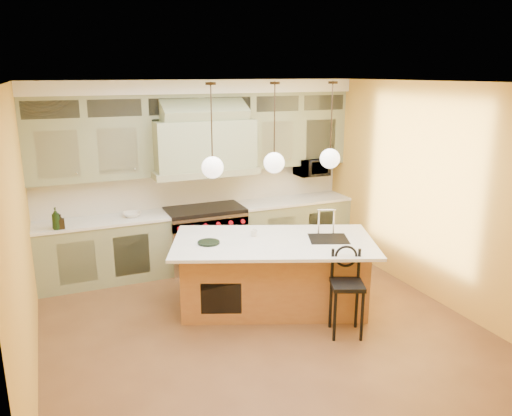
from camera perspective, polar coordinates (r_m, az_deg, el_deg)
name	(u,v)px	position (r m, az deg, el deg)	size (l,w,h in m)	color
floor	(259,325)	(6.29, 0.30, -13.24)	(5.00, 5.00, 0.00)	brown
ceiling	(259,82)	(5.53, 0.34, 14.19)	(5.00, 5.00, 0.00)	white
wall_back	(197,173)	(8.04, -6.75, 4.01)	(5.00, 5.00, 0.00)	gold
wall_front	(398,300)	(3.72, 15.93, -10.03)	(5.00, 5.00, 0.00)	gold
wall_left	(21,239)	(5.32, -25.29, -3.22)	(5.00, 5.00, 0.00)	gold
wall_right	(430,192)	(7.08, 19.25, 1.72)	(5.00, 5.00, 0.00)	gold
back_cabinetry	(202,177)	(7.80, -6.19, 3.52)	(5.00, 0.77, 2.90)	gray
range	(205,237)	(7.96, -5.80, -3.27)	(1.20, 0.74, 0.96)	silver
kitchen_island	(273,272)	(6.61, 2.01, -7.29)	(2.87, 2.20, 1.35)	#985D36
counter_stool	(347,286)	(5.97, 10.33, -8.80)	(0.48, 0.48, 1.05)	black
microwave	(312,167)	(8.56, 6.40, 4.70)	(0.54, 0.37, 0.30)	black
oil_bottle_a	(56,219)	(7.26, -21.90, -1.13)	(0.12, 0.12, 0.31)	black
oil_bottle_b	(61,222)	(7.28, -21.41, -1.46)	(0.09, 0.09, 0.20)	black
fruit_bowl	(132,214)	(7.59, -13.99, -0.73)	(0.27, 0.27, 0.07)	white
cup	(254,233)	(6.55, -0.25, -2.89)	(0.09, 0.09, 0.09)	silver
pendant_left	(213,165)	(5.91, -4.99, 4.92)	(0.26, 0.26, 1.11)	#2D2319
pendant_center	(274,160)	(6.20, 2.08, 5.45)	(0.26, 0.26, 1.11)	#2D2319
pendant_right	(330,156)	(6.57, 8.46, 5.86)	(0.26, 0.26, 1.11)	#2D2319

